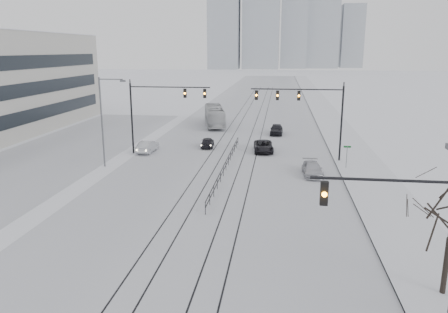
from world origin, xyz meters
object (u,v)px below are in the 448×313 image
Objects in this scene: sedan_sb_outer at (148,147)px; sedan_nb_far at (276,129)px; sedan_nb_front at (263,146)px; sedan_sb_inner at (207,142)px; box_truck at (214,116)px; traffic_mast_near at (419,230)px; sedan_nb_right at (312,169)px.

sedan_sb_outer is 19.58m from sedan_nb_far.
sedan_sb_outer is at bearing -176.73° from sedan_nb_front.
sedan_sb_inner is 15.64m from box_truck.
traffic_mast_near reaches higher than sedan_sb_inner.
box_truck reaches higher than sedan_nb_right.
sedan_nb_far is at bearing 77.87° from sedan_nb_front.
sedan_sb_inner is at bearing -148.78° from sedan_sb_outer.
sedan_sb_inner is 16.06m from sedan_nb_right.
traffic_mast_near is at bearing -87.62° from sedan_nb_right.
sedan_nb_far reaches higher than sedan_nb_front.
sedan_sb_inner is 0.88× the size of sedan_sb_outer.
sedan_nb_right is at bearing 160.92° from sedan_sb_outer.
sedan_nb_right is 0.38× the size of box_truck.
sedan_nb_far is (8.23, 9.46, 0.10)m from sedan_sb_inner.
traffic_mast_near is 0.63× the size of box_truck.
sedan_nb_right is 20.61m from sedan_nb_far.
traffic_mast_near is at bearing -82.18° from sedan_nb_front.
traffic_mast_near is 1.65× the size of sedan_nb_far.
sedan_nb_front is at bearing 162.77° from sedan_sb_inner.
box_truck reaches higher than sedan_nb_far.
box_truck is at bearing -101.85° from sedan_sb_outer.
sedan_nb_far is (-6.11, 43.62, -3.84)m from traffic_mast_near.
sedan_nb_right is at bearing -78.10° from sedan_nb_far.
sedan_sb_outer is 19.69m from box_truck.
traffic_mast_near reaches higher than box_truck.
sedan_sb_outer is 0.97× the size of sedan_nb_far.
sedan_sb_outer is at bearing 63.45° from box_truck.
sedan_nb_far is (14.68, 12.96, 0.04)m from sedan_sb_outer.
box_truck reaches higher than sedan_sb_outer.
sedan_sb_inner is at bearing 112.78° from traffic_mast_near.
sedan_nb_front reaches higher than sedan_nb_right.
sedan_nb_front is 19.04m from box_truck.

